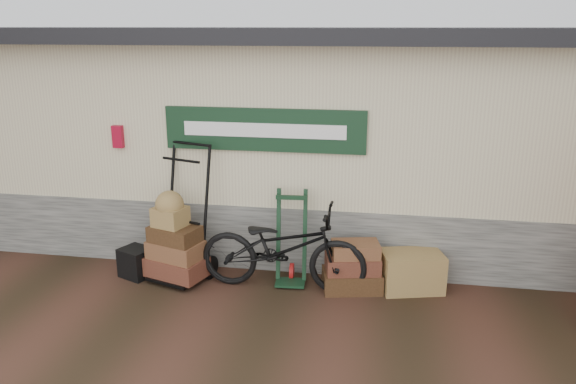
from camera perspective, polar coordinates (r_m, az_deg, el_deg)
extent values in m
plane|color=black|center=(6.87, -1.46, -11.46)|extent=(80.00, 80.00, 0.00)
cube|color=#4C4C47|center=(9.21, 1.82, -1.01)|extent=(14.00, 3.54, 0.90)
cube|color=#C5B590|center=(8.87, 1.91, 8.27)|extent=(14.00, 3.50, 2.10)
cube|color=black|center=(8.63, 1.85, 15.71)|extent=(14.40, 4.10, 0.20)
cube|color=black|center=(7.19, -2.43, 6.32)|extent=(2.60, 0.06, 0.55)
cube|color=white|center=(7.16, -2.49, 6.27)|extent=(2.10, 0.01, 0.18)
cube|color=maroon|center=(7.88, -16.86, 5.42)|extent=(0.14, 0.10, 0.30)
cube|color=brown|center=(7.32, 12.44, -7.87)|extent=(0.85, 0.66, 0.49)
cube|color=black|center=(7.80, -15.15, -6.92)|extent=(0.50, 0.47, 0.39)
imported|color=black|center=(7.03, -0.52, -5.25)|extent=(0.80, 2.13, 1.23)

